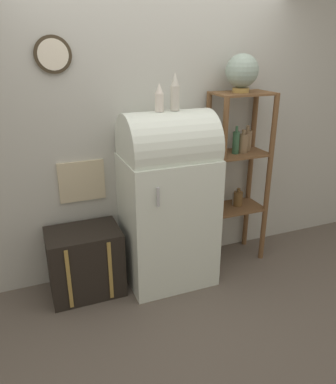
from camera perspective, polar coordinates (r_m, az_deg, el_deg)
name	(u,v)px	position (r m, az deg, el deg)	size (l,w,h in m)	color
ground_plane	(178,290)	(3.48, 1.51, -14.68)	(12.00, 12.00, 0.00)	#60564C
wall_back	(154,129)	(3.42, -2.18, 9.56)	(7.00, 0.09, 2.70)	#B7B7AD
refrigerator	(168,198)	(3.28, -0.02, -0.90)	(0.77, 0.65, 1.56)	silver
suitcase_trunk	(85,262)	(3.39, -12.49, -10.34)	(0.62, 0.44, 0.60)	black
shelf_unit	(238,169)	(3.66, 10.64, 3.50)	(0.56, 0.36, 1.67)	brown
globe	(242,71)	(3.47, 11.21, 17.59)	(0.29, 0.29, 0.33)	#AD8942
vase_left	(159,98)	(3.03, -1.34, 14.08)	(0.07, 0.07, 0.22)	silver
vase_center	(175,93)	(3.07, 1.08, 14.88)	(0.07, 0.07, 0.30)	beige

